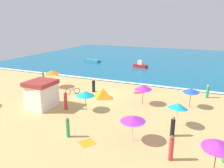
% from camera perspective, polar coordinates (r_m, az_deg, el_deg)
% --- Properties ---
extents(ground_plane, '(60.00, 60.00, 0.00)m').
position_cam_1_polar(ground_plane, '(25.20, -2.98, -3.14)').
color(ground_plane, '#E5B26B').
extents(ocean_water, '(60.00, 44.00, 0.10)m').
position_cam_1_polar(ocean_water, '(51.11, 10.98, 6.61)').
color(ocean_water, '#146B93').
rests_on(ocean_water, ground_plane).
extents(wave_breaker_foam, '(57.00, 0.70, 0.01)m').
position_cam_1_polar(wave_breaker_foam, '(30.69, 2.17, 0.64)').
color(wave_breaker_foam, white).
rests_on(wave_breaker_foam, ocean_water).
extents(lifeguard_cabana, '(2.59, 2.70, 2.77)m').
position_cam_1_polar(lifeguard_cabana, '(22.53, -18.31, -2.56)').
color(lifeguard_cabana, white).
rests_on(lifeguard_cabana, ground_plane).
extents(beach_umbrella_1, '(2.48, 2.46, 2.29)m').
position_cam_1_polar(beach_umbrella_1, '(29.09, -15.74, 3.04)').
color(beach_umbrella_1, silver).
rests_on(beach_umbrella_1, ground_plane).
extents(beach_umbrella_2, '(2.38, 2.37, 1.99)m').
position_cam_1_polar(beach_umbrella_2, '(20.74, -7.11, -2.51)').
color(beach_umbrella_2, '#4C3823').
rests_on(beach_umbrella_2, ground_plane).
extents(beach_umbrella_3, '(1.98, 2.00, 2.32)m').
position_cam_1_polar(beach_umbrella_3, '(13.09, 26.38, -14.39)').
color(beach_umbrella_3, '#4C3823').
rests_on(beach_umbrella_3, ground_plane).
extents(beach_umbrella_4, '(2.17, 2.19, 2.14)m').
position_cam_1_polar(beach_umbrella_4, '(18.22, 17.22, -5.55)').
color(beach_umbrella_4, silver).
rests_on(beach_umbrella_4, ground_plane).
extents(beach_umbrella_5, '(2.51, 2.51, 1.92)m').
position_cam_1_polar(beach_umbrella_5, '(15.42, 5.60, -9.26)').
color(beach_umbrella_5, silver).
rests_on(beach_umbrella_5, ground_plane).
extents(beach_umbrella_6, '(2.41, 2.42, 2.14)m').
position_cam_1_polar(beach_umbrella_6, '(22.30, 8.32, -0.90)').
color(beach_umbrella_6, '#4C3823').
rests_on(beach_umbrella_6, ground_plane).
extents(beach_umbrella_7, '(1.96, 1.98, 2.03)m').
position_cam_1_polar(beach_umbrella_7, '(22.66, 20.38, -1.63)').
color(beach_umbrella_7, '#4C3823').
rests_on(beach_umbrella_7, ground_plane).
extents(beach_tent, '(2.29, 1.98, 1.15)m').
position_cam_1_polar(beach_tent, '(24.37, -2.42, -2.38)').
color(beach_tent, orange).
rests_on(beach_tent, ground_plane).
extents(parked_bicycle, '(1.42, 1.23, 0.76)m').
position_cam_1_polar(parked_bicycle, '(26.12, -10.55, -1.81)').
color(parked_bicycle, black).
rests_on(parked_bicycle, ground_plane).
extents(beachgoer_0, '(0.52, 0.52, 1.69)m').
position_cam_1_polar(beachgoer_0, '(26.38, -4.95, -0.49)').
color(beachgoer_0, black).
rests_on(beachgoer_0, ground_plane).
extents(beachgoer_1, '(0.48, 0.48, 1.56)m').
position_cam_1_polar(beachgoer_1, '(26.59, 24.14, -1.89)').
color(beachgoer_1, green).
rests_on(beachgoer_1, ground_plane).
extents(beachgoer_3, '(0.35, 0.35, 1.91)m').
position_cam_1_polar(beachgoer_3, '(21.56, -12.28, -4.38)').
color(beachgoer_3, red).
rests_on(beachgoer_3, ground_plane).
extents(beachgoer_4, '(0.43, 0.43, 1.68)m').
position_cam_1_polar(beachgoer_4, '(31.22, -17.86, 1.47)').
color(beachgoer_4, green).
rests_on(beachgoer_4, ground_plane).
extents(beachgoer_5, '(0.40, 0.40, 1.72)m').
position_cam_1_polar(beachgoer_5, '(14.29, 15.54, -16.13)').
color(beachgoer_5, red).
rests_on(beachgoer_5, ground_plane).
extents(beachgoer_6, '(0.32, 0.32, 1.57)m').
position_cam_1_polar(beachgoer_6, '(16.61, -11.72, -11.35)').
color(beachgoer_6, green).
rests_on(beachgoer_6, ground_plane).
extents(beachgoer_7, '(0.36, 0.36, 1.59)m').
position_cam_1_polar(beachgoer_7, '(17.03, 15.90, -10.94)').
color(beachgoer_7, black).
rests_on(beachgoer_7, ground_plane).
extents(beach_towel_0, '(1.46, 1.31, 0.01)m').
position_cam_1_polar(beach_towel_0, '(26.38, 7.27, -2.34)').
color(beach_towel_0, red).
rests_on(beach_towel_0, ground_plane).
extents(beach_towel_1, '(1.38, 1.41, 0.01)m').
position_cam_1_polar(beach_towel_1, '(15.99, -6.64, -15.37)').
color(beach_towel_1, orange).
rests_on(beach_towel_1, ground_plane).
extents(small_boat_0, '(3.98, 2.01, 0.47)m').
position_cam_1_polar(small_boat_0, '(46.48, -5.37, 6.25)').
color(small_boat_0, teal).
rests_on(small_boat_0, ocean_water).
extents(small_boat_1, '(2.80, 1.54, 1.38)m').
position_cam_1_polar(small_boat_1, '(40.59, 7.56, 5.02)').
color(small_boat_1, red).
rests_on(small_boat_1, ocean_water).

